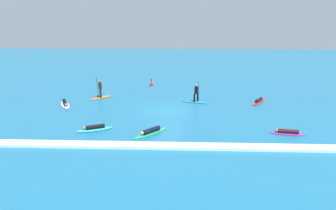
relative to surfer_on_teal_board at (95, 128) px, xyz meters
name	(u,v)px	position (x,y,z in m)	size (l,w,h in m)	color
ground_plane	(168,110)	(5.18, 5.24, -0.13)	(120.00, 120.00, 0.00)	#1E6B93
surfer_on_teal_board	(95,128)	(0.00, 0.00, 0.00)	(2.73, 1.82, 0.41)	#33C6CC
surfer_on_orange_board	(100,93)	(-1.98, 9.38, 0.38)	(2.23, 2.35, 2.15)	orange
surfer_on_green_board	(151,132)	(4.18, -0.52, 0.02)	(2.53, 2.73, 0.41)	#23B266
surfer_on_blue_board	(196,97)	(7.81, 8.02, 0.38)	(2.88, 1.44, 2.16)	#1E8CD1
surfer_on_purple_board	(287,132)	(13.84, -0.25, 0.01)	(2.57, 0.98, 0.36)	purple
surfer_on_white_board	(65,104)	(-4.67, 6.58, 0.02)	(1.99, 3.01, 0.41)	white
surfer_on_red_board	(259,101)	(14.02, 8.40, 0.01)	(2.22, 2.98, 0.41)	red
marker_buoy	(151,84)	(2.68, 15.82, 0.04)	(0.45, 0.45, 1.04)	red
wave_crest	(163,146)	(5.18, -2.88, -0.04)	(24.60, 0.90, 0.18)	white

